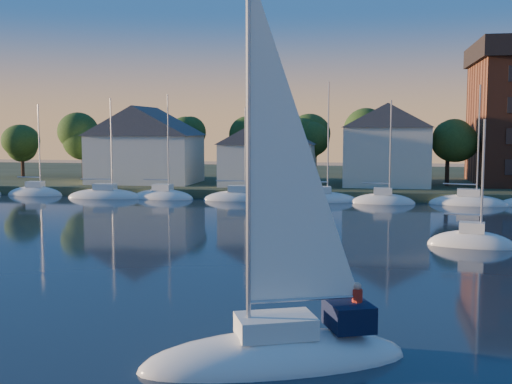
% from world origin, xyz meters
% --- Properties ---
extents(ground, '(260.00, 260.00, 0.00)m').
position_xyz_m(ground, '(0.00, 0.00, 0.00)').
color(ground, black).
rests_on(ground, ground).
extents(shoreline_land, '(160.00, 50.00, 2.00)m').
position_xyz_m(shoreline_land, '(0.00, 75.00, 0.00)').
color(shoreline_land, '#2D3820').
rests_on(shoreline_land, ground).
extents(wooden_dock, '(120.00, 3.00, 1.00)m').
position_xyz_m(wooden_dock, '(0.00, 52.00, 0.00)').
color(wooden_dock, brown).
rests_on(wooden_dock, ground).
extents(clubhouse_west, '(13.65, 9.45, 9.64)m').
position_xyz_m(clubhouse_west, '(-22.00, 58.00, 5.93)').
color(clubhouse_west, beige).
rests_on(clubhouse_west, shoreline_land).
extents(clubhouse_centre, '(11.55, 8.40, 8.08)m').
position_xyz_m(clubhouse_centre, '(-6.00, 57.00, 5.13)').
color(clubhouse_centre, beige).
rests_on(clubhouse_centre, shoreline_land).
extents(clubhouse_east, '(10.50, 8.40, 9.80)m').
position_xyz_m(clubhouse_east, '(8.00, 59.00, 6.00)').
color(clubhouse_east, beige).
rests_on(clubhouse_east, shoreline_land).
extents(tree_line, '(93.40, 5.40, 8.90)m').
position_xyz_m(tree_line, '(2.00, 63.00, 7.18)').
color(tree_line, '#372419').
rests_on(tree_line, shoreline_land).
extents(moored_fleet, '(87.50, 2.40, 12.05)m').
position_xyz_m(moored_fleet, '(0.00, 49.00, 0.10)').
color(moored_fleet, silver).
rests_on(moored_fleet, ground).
extents(hero_sailboat, '(9.70, 6.28, 14.40)m').
position_xyz_m(hero_sailboat, '(3.34, 1.17, 0.60)').
color(hero_sailboat, silver).
rests_on(hero_sailboat, ground).
extents(drifting_sailboat_right, '(6.03, 2.95, 9.61)m').
position_xyz_m(drifting_sailboat_right, '(12.98, 24.65, 0.10)').
color(drifting_sailboat_right, silver).
rests_on(drifting_sailboat_right, ground).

